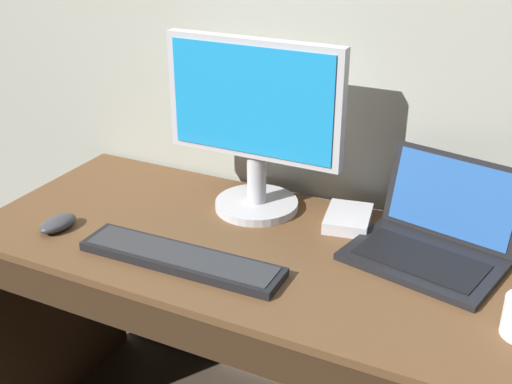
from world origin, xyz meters
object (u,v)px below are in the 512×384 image
Objects in this scene: laptop_black at (431,242)px; computer_mouse at (58,223)px; external_drive_box at (348,218)px; external_monitor at (254,122)px; wired_keyboard at (181,259)px.

laptop_black reaches higher than computer_mouse.
computer_mouse is 0.74m from external_drive_box.
laptop_black is at bearing -17.47° from external_drive_box.
laptop_black is 0.53m from external_monitor.
laptop_black is at bearing 28.88° from wired_keyboard.
external_monitor is 0.95× the size of wired_keyboard.
computer_mouse is 0.72× the size of external_drive_box.
computer_mouse is at bearing -141.78° from external_monitor.
laptop_black is at bearing 24.97° from computer_mouse.
wired_keyboard is (-0.03, -0.32, -0.24)m from external_monitor.
wired_keyboard is at bearing -96.07° from external_monitor.
computer_mouse is at bearing -162.22° from laptop_black.
laptop_black reaches higher than wired_keyboard.
computer_mouse is (-0.88, -0.28, -0.02)m from laptop_black.
external_monitor is at bearing 175.97° from laptop_black.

